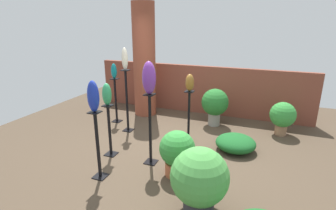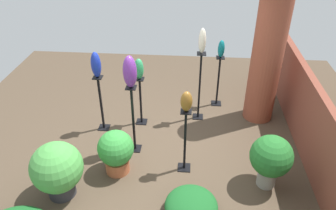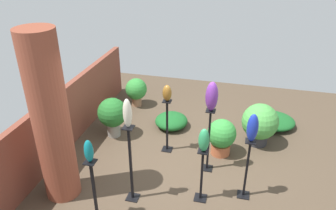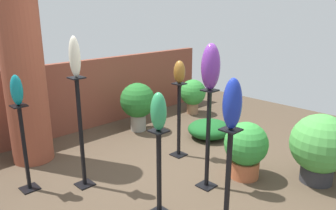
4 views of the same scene
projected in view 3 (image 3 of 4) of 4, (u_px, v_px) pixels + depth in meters
ground_plane at (183, 163)px, 6.18m from camera, size 8.00×8.00×0.00m
brick_wall_back at (65, 119)px, 6.40m from camera, size 5.60×0.12×1.24m
brick_pillar at (51, 120)px, 4.86m from camera, size 0.55×0.55×2.76m
pedestal_violet at (209, 143)px, 5.78m from camera, size 0.20×0.20×1.22m
pedestal_jade at (202, 178)px, 5.16m from camera, size 0.20×0.20×0.94m
pedestal_cobalt at (246, 172)px, 5.19m from camera, size 0.20×0.20×1.08m
pedestal_ivory at (131, 167)px, 5.08m from camera, size 0.20×0.20×1.36m
pedestal_bronze at (167, 128)px, 6.34m from camera, size 0.20×0.20×1.10m
pedestal_teal at (94, 193)px, 4.77m from camera, size 0.20×0.20×1.06m
art_vase_violet at (212, 96)px, 5.35m from camera, size 0.22×0.21×0.52m
art_vase_jade at (204, 140)px, 4.83m from camera, size 0.15×0.17×0.38m
art_vase_cobalt at (252, 128)px, 4.81m from camera, size 0.17×0.17×0.46m
art_vase_ivory at (127, 113)px, 4.63m from camera, size 0.12×0.13×0.46m
art_vase_bronze at (167, 93)px, 5.99m from camera, size 0.15×0.17×0.32m
art_vase_teal at (89, 151)px, 4.42m from camera, size 0.13×0.13×0.35m
potted_plant_mid_left at (222, 136)px, 6.27m from camera, size 0.56×0.56×0.74m
potted_plant_mid_right at (136, 90)px, 8.08m from camera, size 0.53×0.53×0.71m
potted_plant_front_left at (260, 123)px, 6.55m from camera, size 0.73×0.73×0.88m
potted_plant_walkway_edge at (112, 114)px, 6.80m from camera, size 0.61×0.61×0.86m
foliage_bed_east at (273, 121)px, 7.34m from camera, size 0.86×0.97×0.25m
foliage_bed_west at (171, 121)px, 7.29m from camera, size 0.74×0.72×0.29m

